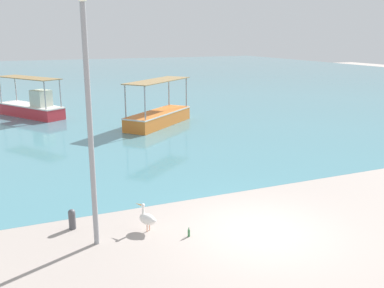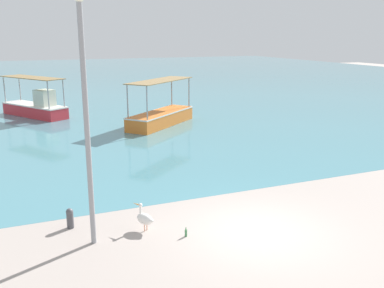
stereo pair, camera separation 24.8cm
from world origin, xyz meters
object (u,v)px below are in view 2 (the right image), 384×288
at_px(glass_bottle, 186,233).
at_px(fishing_boat_near_left, 36,107).
at_px(fishing_boat_outer, 161,116).
at_px(pelican, 145,218).
at_px(mooring_bollard, 70,218).
at_px(lamp_post, 86,111).

bearing_deg(glass_bottle, fishing_boat_near_left, 97.70).
bearing_deg(fishing_boat_outer, pelican, -110.26).
bearing_deg(mooring_bollard, pelican, -26.91).
distance_m(fishing_boat_near_left, mooring_bollard, 19.06).
bearing_deg(lamp_post, mooring_bollard, 111.44).
bearing_deg(lamp_post, fishing_boat_outer, 64.85).
bearing_deg(fishing_boat_outer, fishing_boat_near_left, 138.99).
height_order(mooring_bollard, glass_bottle, mooring_bollard).
relative_size(pelican, lamp_post, 0.12).
xyz_separation_m(fishing_boat_outer, glass_bottle, (-4.20, -14.76, -0.48)).
distance_m(fishing_boat_outer, glass_bottle, 15.35).
xyz_separation_m(pelican, glass_bottle, (0.95, -0.81, -0.27)).
bearing_deg(glass_bottle, mooring_bollard, 148.20).
relative_size(fishing_boat_near_left, lamp_post, 0.85).
relative_size(pelican, mooring_bollard, 1.32).
relative_size(fishing_boat_near_left, fishing_boat_outer, 1.03).
distance_m(fishing_boat_near_left, pelican, 20.14).
bearing_deg(fishing_boat_outer, glass_bottle, -105.87).
bearing_deg(fishing_boat_outer, lamp_post, -115.15).
height_order(pelican, mooring_bollard, pelican).
xyz_separation_m(pelican, lamp_post, (-1.49, -0.20, 3.24)).
height_order(fishing_boat_near_left, mooring_bollard, fishing_boat_near_left).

